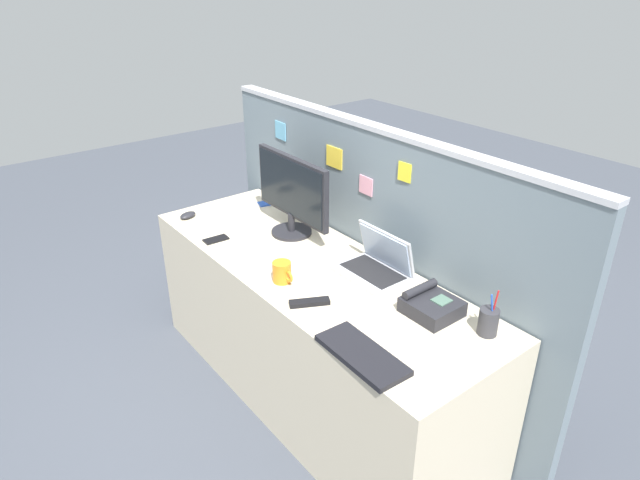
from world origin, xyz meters
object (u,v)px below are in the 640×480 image
object	(u,v)px
desktop_monitor	(292,192)
coffee_mug	(282,272)
cell_phone_black_slab	(216,239)
laptop	(377,264)
pen_cup	(488,322)
keyboard_main	(362,355)
cell_phone_blue_case	(271,203)
computer_mouse_right_hand	(188,215)
tv_remote	(309,302)
desk_phone	(431,305)

from	to	relation	value
desktop_monitor	coffee_mug	xyz separation A→B (m)	(0.38, -0.33, -0.18)
cell_phone_black_slab	desktop_monitor	bearing A→B (deg)	67.86
laptop	pen_cup	distance (m)	0.60
cell_phone_black_slab	keyboard_main	bearing A→B (deg)	1.10
desktop_monitor	cell_phone_blue_case	world-z (taller)	desktop_monitor
computer_mouse_right_hand	cell_phone_blue_case	xyz separation A→B (m)	(0.11, 0.48, -0.01)
laptop	coffee_mug	distance (m)	0.43
computer_mouse_right_hand	cell_phone_black_slab	distance (m)	0.34
laptop	keyboard_main	distance (m)	0.61
laptop	computer_mouse_right_hand	distance (m)	1.17
computer_mouse_right_hand	coffee_mug	xyz separation A→B (m)	(0.89, 0.03, 0.03)
tv_remote	computer_mouse_right_hand	bearing A→B (deg)	-152.45
computer_mouse_right_hand	laptop	bearing A→B (deg)	4.90
keyboard_main	cell_phone_black_slab	bearing A→B (deg)	179.72
cell_phone_black_slab	cell_phone_blue_case	xyz separation A→B (m)	(-0.23, 0.49, 0.00)
laptop	pen_cup	bearing A→B (deg)	1.86
pen_cup	tv_remote	bearing A→B (deg)	-144.42
cell_phone_black_slab	coffee_mug	bearing A→B (deg)	6.82
keyboard_main	cell_phone_blue_case	xyz separation A→B (m)	(-1.40, 0.53, -0.01)
computer_mouse_right_hand	pen_cup	distance (m)	1.75
desktop_monitor	computer_mouse_right_hand	bearing A→B (deg)	-145.61
cell_phone_blue_case	computer_mouse_right_hand	bearing A→B (deg)	-88.30
pen_cup	tv_remote	distance (m)	0.72
pen_cup	coffee_mug	distance (m)	0.90
desktop_monitor	cell_phone_black_slab	world-z (taller)	desktop_monitor
laptop	tv_remote	xyz separation A→B (m)	(0.02, -0.40, -0.04)
pen_cup	cell_phone_black_slab	distance (m)	1.42
computer_mouse_right_hand	desk_phone	bearing A→B (deg)	-1.54
computer_mouse_right_hand	coffee_mug	distance (m)	0.89
desktop_monitor	desk_phone	size ratio (longest dim) A/B	2.76
computer_mouse_right_hand	cell_phone_blue_case	world-z (taller)	computer_mouse_right_hand
desk_phone	tv_remote	size ratio (longest dim) A/B	1.19
keyboard_main	computer_mouse_right_hand	size ratio (longest dim) A/B	3.70
laptop	cell_phone_blue_case	xyz separation A→B (m)	(-0.99, 0.07, -0.05)
laptop	keyboard_main	size ratio (longest dim) A/B	0.87
desk_phone	cell_phone_blue_case	size ratio (longest dim) A/B	1.41
tv_remote	cell_phone_blue_case	bearing A→B (deg)	-177.86
desktop_monitor	laptop	size ratio (longest dim) A/B	1.73
cell_phone_blue_case	keyboard_main	bearing A→B (deg)	-6.11
desktop_monitor	cell_phone_black_slab	bearing A→B (deg)	-115.13
desktop_monitor	desk_phone	world-z (taller)	desktop_monitor
laptop	pen_cup	size ratio (longest dim) A/B	1.68
keyboard_main	computer_mouse_right_hand	distance (m)	1.51
cell_phone_black_slab	pen_cup	bearing A→B (deg)	20.80
keyboard_main	cell_phone_blue_case	world-z (taller)	keyboard_main
laptop	tv_remote	bearing A→B (deg)	-87.59
desktop_monitor	desk_phone	distance (m)	0.97
coffee_mug	desktop_monitor	bearing A→B (deg)	139.24
cell_phone_black_slab	laptop	bearing A→B (deg)	31.77
keyboard_main	tv_remote	xyz separation A→B (m)	(-0.39, 0.06, -0.00)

